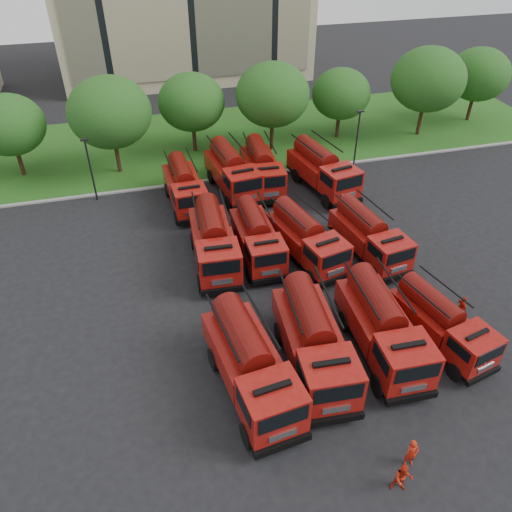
{
  "coord_description": "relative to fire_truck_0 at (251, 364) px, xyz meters",
  "views": [
    {
      "loc": [
        -6.73,
        -19.3,
        20.11
      ],
      "look_at": [
        -0.38,
        4.35,
        1.8
      ],
      "focal_mm": 35.0,
      "sensor_mm": 36.0,
      "label": 1
    }
  ],
  "objects": [
    {
      "name": "ground",
      "position": [
        2.86,
        3.87,
        -1.77
      ],
      "size": [
        140.0,
        140.0,
        0.0
      ],
      "primitive_type": "plane",
      "color": "black",
      "rests_on": "ground"
    },
    {
      "name": "lawn",
      "position": [
        2.86,
        29.87,
        -1.71
      ],
      "size": [
        70.0,
        16.0,
        0.12
      ],
      "primitive_type": "cube",
      "color": "#204E14",
      "rests_on": "ground"
    },
    {
      "name": "curb",
      "position": [
        2.86,
        21.77,
        -1.7
      ],
      "size": [
        70.0,
        0.3,
        0.14
      ],
      "primitive_type": "cube",
      "color": "gray",
      "rests_on": "ground"
    },
    {
      "name": "tree_1",
      "position": [
        -13.14,
        26.87,
        2.78
      ],
      "size": [
        5.71,
        5.71,
        6.98
      ],
      "color": "#382314",
      "rests_on": "ground"
    },
    {
      "name": "tree_2",
      "position": [
        -5.14,
        25.37,
        3.58
      ],
      "size": [
        6.72,
        6.72,
        8.22
      ],
      "color": "#382314",
      "rests_on": "ground"
    },
    {
      "name": "tree_3",
      "position": [
        1.86,
        27.87,
        2.91
      ],
      "size": [
        5.88,
        5.88,
        7.19
      ],
      "color": "#382314",
      "rests_on": "ground"
    },
    {
      "name": "tree_4",
      "position": [
        8.86,
        26.37,
        3.45
      ],
      "size": [
        6.55,
        6.55,
        8.01
      ],
      "color": "#382314",
      "rests_on": "ground"
    },
    {
      "name": "tree_5",
      "position": [
        15.86,
        27.37,
        2.58
      ],
      "size": [
        5.46,
        5.46,
        6.68
      ],
      "color": "#382314",
      "rests_on": "ground"
    },
    {
      "name": "tree_6",
      "position": [
        23.86,
        25.87,
        3.72
      ],
      "size": [
        6.89,
        6.89,
        8.42
      ],
      "color": "#382314",
      "rests_on": "ground"
    },
    {
      "name": "tree_7",
      "position": [
        30.86,
        27.87,
        3.05
      ],
      "size": [
        6.05,
        6.05,
        7.39
      ],
      "color": "#382314",
      "rests_on": "ground"
    },
    {
      "name": "lamp_post_0",
      "position": [
        -7.14,
        21.07,
        1.13
      ],
      "size": [
        0.6,
        0.25,
        5.11
      ],
      "color": "black",
      "rests_on": "ground"
    },
    {
      "name": "lamp_post_1",
      "position": [
        14.86,
        21.07,
        1.13
      ],
      "size": [
        0.6,
        0.25,
        5.11
      ],
      "color": "black",
      "rests_on": "ground"
    },
    {
      "name": "fire_truck_0",
      "position": [
        0.0,
        0.0,
        0.0
      ],
      "size": [
        3.57,
        7.99,
        3.52
      ],
      "rotation": [
        0.0,
        0.0,
        0.12
      ],
      "color": "black",
      "rests_on": "ground"
    },
    {
      "name": "fire_truck_1",
      "position": [
        3.42,
        0.65,
        0.01
      ],
      "size": [
        3.3,
        7.93,
        3.53
      ],
      "rotation": [
        0.0,
        0.0,
        -0.07
      ],
      "color": "black",
      "rests_on": "ground"
    },
    {
      "name": "fire_truck_2",
      "position": [
        7.24,
        0.71,
        -0.05
      ],
      "size": [
        3.03,
        7.62,
        3.42
      ],
      "rotation": [
        0.0,
        0.0,
        -0.04
      ],
      "color": "black",
      "rests_on": "ground"
    },
    {
      "name": "fire_truck_3",
      "position": [
        10.56,
        0.41,
        -0.31
      ],
      "size": [
        3.51,
        6.68,
        2.89
      ],
      "rotation": [
        0.0,
        0.0,
        0.22
      ],
      "color": "black",
      "rests_on": "ground"
    },
    {
      "name": "fire_truck_4",
      "position": [
        0.3,
        10.6,
        -0.05
      ],
      "size": [
        3.13,
        7.64,
        3.41
      ],
      "rotation": [
        0.0,
        0.0,
        -0.06
      ],
      "color": "black",
      "rests_on": "ground"
    },
    {
      "name": "fire_truck_5",
      "position": [
        3.16,
        10.53,
        -0.22
      ],
      "size": [
        2.54,
        6.77,
        3.07
      ],
      "rotation": [
        0.0,
        0.0,
        -0.01
      ],
      "color": "black",
      "rests_on": "ground"
    },
    {
      "name": "fire_truck_6",
      "position": [
        6.19,
        9.51,
        -0.17
      ],
      "size": [
        3.88,
        7.34,
        3.18
      ],
      "rotation": [
        0.0,
        0.0,
        0.22
      ],
      "color": "black",
      "rests_on": "ground"
    },
    {
      "name": "fire_truck_7",
      "position": [
        10.33,
        8.78,
        -0.21
      ],
      "size": [
        3.32,
        7.08,
        3.1
      ],
      "rotation": [
        0.0,
        0.0,
        0.15
      ],
      "color": "black",
      "rests_on": "ground"
    },
    {
      "name": "fire_truck_8",
      "position": [
        -0.44,
        18.47,
        -0.18
      ],
      "size": [
        2.77,
        7.03,
        3.16
      ],
      "rotation": [
        0.0,
        0.0,
        0.04
      ],
      "color": "black",
      "rests_on": "ground"
    },
    {
      "name": "fire_truck_9",
      "position": [
        3.58,
        19.7,
        -0.05
      ],
      "size": [
        3.43,
        7.76,
        3.42
      ],
      "rotation": [
        0.0,
        0.0,
        0.11
      ],
      "color": "black",
      "rests_on": "ground"
    },
    {
      "name": "fire_truck_10",
      "position": [
        6.05,
        19.75,
        -0.1
      ],
      "size": [
        3.06,
        7.42,
        3.31
      ],
      "rotation": [
        0.0,
        0.0,
        -0.07
      ],
      "color": "black",
      "rests_on": "ground"
    },
    {
      "name": "fire_truck_11",
      "position": [
        10.65,
        18.09,
        -0.03
      ],
      "size": [
        3.98,
        7.95,
        3.46
      ],
      "rotation": [
        0.0,
        0.0,
        0.19
      ],
      "color": "black",
      "rests_on": "ground"
    },
    {
      "name": "firefighter_0",
      "position": [
        5.57,
        -5.65,
        -1.77
      ],
      "size": [
        0.58,
        0.43,
        1.57
      ],
      "primitive_type": "imported",
      "rotation": [
        0.0,
        0.0,
        -0.02
      ],
      "color": "#B51F0D",
      "rests_on": "ground"
    },
    {
      "name": "firefighter_1",
      "position": [
        4.67,
        -6.56,
        -1.77
      ],
      "size": [
        0.89,
        0.68,
        1.62
      ],
      "primitive_type": "imported",
      "rotation": [
        0.0,
        0.0,
        -0.35
      ],
      "color": "#B51F0D",
      "rests_on": "ground"
    },
    {
      "name": "firefighter_2",
      "position": [
        12.89,
        1.78,
        -1.77
      ],
      "size": [
        0.57,
        0.93,
        1.52
      ],
      "primitive_type": "imported",
      "rotation": [
        0.0,
        0.0,
        1.5
      ],
      "color": "#B51F0D",
      "rests_on": "ground"
    },
    {
      "name": "firefighter_3",
      "position": [
        12.29,
        -1.51,
        -1.77
      ],
      "size": [
        1.3,
        0.78,
        1.9
      ],
      "primitive_type": "imported",
      "rotation": [
        0.0,
        0.0,
        3.27
      ],
      "color": "black",
      "rests_on": "ground"
    },
    {
      "name": "firefighter_4",
      "position": [
        0.18,
        4.54,
        -1.77
      ],
      "size": [
        0.85,
        0.94,
        1.61
      ],
      "primitive_type": "imported",
      "rotation": [
        0.0,
        0.0,
        2.11
      ],
      "color": "black",
      "rests_on": "ground"
    },
    {
      "name": "firefighter_5",
      "position": [
        9.33,
        11.13,
        -1.77
      ],
      "size": [
        1.71,
        0.82,
        1.8
      ],
      "primitive_type": "imported",
      "rotation": [
        0.0,
        0.0,
        3.08
      ],
      "color": "#B51F0D",
      "rests_on": "ground"
    }
  ]
}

